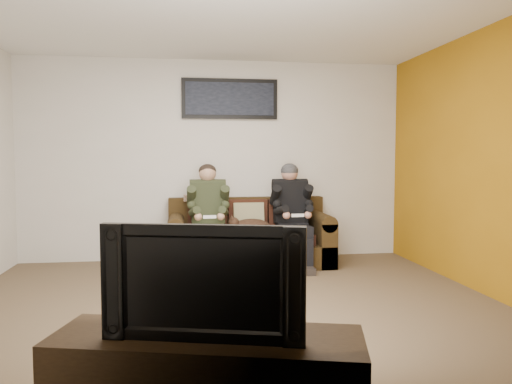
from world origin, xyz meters
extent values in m
plane|color=brown|center=(0.00, 0.00, 0.00)|extent=(5.00, 5.00, 0.00)
plane|color=silver|center=(0.00, 0.00, 2.60)|extent=(5.00, 5.00, 0.00)
plane|color=beige|center=(0.00, 2.25, 1.30)|extent=(5.00, 0.00, 5.00)
plane|color=beige|center=(0.00, -2.25, 1.30)|extent=(5.00, 0.00, 5.00)
plane|color=beige|center=(2.50, 0.00, 1.30)|extent=(0.00, 4.50, 4.50)
plane|color=#A36C10|center=(2.49, 0.00, 1.30)|extent=(0.00, 4.50, 4.50)
cube|color=#32220F|center=(0.39, 1.75, 0.14)|extent=(2.00, 0.87, 0.27)
cube|color=#32220F|center=(0.39, 2.09, 0.55)|extent=(2.00, 0.18, 0.55)
cube|color=#32220F|center=(-0.51, 1.75, 0.27)|extent=(0.20, 0.87, 0.55)
cube|color=#32220F|center=(1.29, 1.75, 0.27)|extent=(0.20, 0.87, 0.55)
cylinder|color=#32220F|center=(-0.51, 1.75, 0.55)|extent=(0.20, 0.87, 0.20)
cylinder|color=#32220F|center=(1.29, 1.75, 0.55)|extent=(0.20, 0.87, 0.20)
cube|color=#351910|center=(-0.12, 1.70, 0.34)|extent=(0.49, 0.55, 0.13)
cube|color=#351910|center=(-0.12, 1.96, 0.60)|extent=(0.49, 0.13, 0.40)
cube|color=#351910|center=(0.39, 1.70, 0.34)|extent=(0.49, 0.55, 0.13)
cube|color=#351910|center=(0.39, 1.96, 0.60)|extent=(0.49, 0.13, 0.40)
cube|color=#351910|center=(0.91, 1.70, 0.34)|extent=(0.49, 0.55, 0.13)
cube|color=#351910|center=(0.91, 1.96, 0.60)|extent=(0.49, 0.13, 0.40)
cube|color=#8A805A|center=(0.39, 1.86, 0.58)|extent=(0.38, 0.18, 0.38)
cube|color=tan|center=(-0.21, 2.07, 0.82)|extent=(0.41, 0.20, 0.07)
cube|color=olive|center=(-0.12, 1.68, 0.47)|extent=(0.36, 0.30, 0.14)
cube|color=#29301C|center=(-0.12, 1.78, 0.77)|extent=(0.40, 0.30, 0.53)
cylinder|color=#29301C|center=(-0.12, 1.80, 0.98)|extent=(0.44, 0.18, 0.18)
sphere|color=#A4795E|center=(-0.12, 1.82, 1.14)|extent=(0.21, 0.21, 0.21)
cube|color=olive|center=(-0.22, 1.48, 0.46)|extent=(0.15, 0.42, 0.13)
cube|color=olive|center=(-0.02, 1.48, 0.46)|extent=(0.15, 0.42, 0.13)
cube|color=olive|center=(-0.22, 1.28, 0.20)|extent=(0.12, 0.13, 0.40)
cube|color=olive|center=(-0.02, 1.28, 0.20)|extent=(0.12, 0.13, 0.40)
cube|color=black|center=(-0.22, 1.20, 0.04)|extent=(0.11, 0.26, 0.08)
cube|color=black|center=(-0.02, 1.20, 0.04)|extent=(0.11, 0.26, 0.08)
cylinder|color=#29301C|center=(-0.32, 1.71, 0.87)|extent=(0.11, 0.30, 0.28)
cylinder|color=#29301C|center=(0.08, 1.71, 0.87)|extent=(0.11, 0.30, 0.28)
cylinder|color=#29301C|center=(-0.29, 1.49, 0.71)|extent=(0.14, 0.32, 0.15)
cylinder|color=#29301C|center=(0.05, 1.49, 0.71)|extent=(0.14, 0.32, 0.15)
sphere|color=#A4795E|center=(-0.25, 1.37, 0.66)|extent=(0.09, 0.09, 0.09)
sphere|color=#A4795E|center=(0.01, 1.37, 0.66)|extent=(0.09, 0.09, 0.09)
cube|color=white|center=(-0.12, 1.35, 0.66)|extent=(0.15, 0.04, 0.03)
ellipsoid|color=black|center=(-0.12, 1.83, 1.17)|extent=(0.22, 0.22, 0.17)
cube|color=black|center=(0.91, 1.68, 0.47)|extent=(0.36, 0.30, 0.14)
cube|color=black|center=(0.91, 1.78, 0.77)|extent=(0.40, 0.30, 0.53)
cylinder|color=black|center=(0.91, 1.80, 0.98)|extent=(0.44, 0.18, 0.18)
sphere|color=#AC7560|center=(0.91, 1.82, 1.14)|extent=(0.21, 0.21, 0.21)
cube|color=black|center=(0.81, 1.48, 0.46)|extent=(0.15, 0.42, 0.13)
cube|color=black|center=(1.01, 1.48, 0.46)|extent=(0.15, 0.42, 0.13)
cube|color=black|center=(0.81, 1.28, 0.20)|extent=(0.12, 0.13, 0.40)
cube|color=black|center=(1.01, 1.28, 0.20)|extent=(0.12, 0.13, 0.40)
cube|color=black|center=(0.81, 1.20, 0.04)|extent=(0.11, 0.26, 0.08)
cube|color=black|center=(1.01, 1.20, 0.04)|extent=(0.11, 0.26, 0.08)
cylinder|color=black|center=(0.71, 1.71, 0.87)|extent=(0.11, 0.30, 0.28)
cylinder|color=black|center=(1.11, 1.71, 0.87)|extent=(0.11, 0.30, 0.28)
cylinder|color=black|center=(0.74, 1.49, 0.71)|extent=(0.14, 0.32, 0.15)
cylinder|color=black|center=(1.08, 1.49, 0.71)|extent=(0.14, 0.32, 0.15)
sphere|color=#AC7560|center=(0.78, 1.37, 0.66)|extent=(0.09, 0.09, 0.09)
sphere|color=#AC7560|center=(1.04, 1.37, 0.66)|extent=(0.09, 0.09, 0.09)
cube|color=white|center=(0.91, 1.35, 0.66)|extent=(0.15, 0.04, 0.03)
ellipsoid|color=black|center=(0.91, 1.82, 1.17)|extent=(0.22, 0.22, 0.19)
ellipsoid|color=#42291A|center=(0.40, 1.66, 0.50)|extent=(0.47, 0.26, 0.19)
sphere|color=#42291A|center=(0.18, 1.63, 0.55)|extent=(0.14, 0.14, 0.14)
cone|color=#42291A|center=(0.16, 1.60, 0.62)|extent=(0.04, 0.04, 0.04)
cone|color=#42291A|center=(0.16, 1.67, 0.62)|extent=(0.04, 0.04, 0.04)
cylinder|color=#42291A|center=(0.64, 1.71, 0.46)|extent=(0.26, 0.13, 0.08)
cube|color=black|center=(0.19, 2.22, 2.10)|extent=(1.25, 0.04, 0.52)
cube|color=black|center=(0.19, 2.19, 2.10)|extent=(1.15, 0.01, 0.42)
cube|color=black|center=(-0.30, -1.95, 0.24)|extent=(1.59, 0.86, 0.48)
imported|color=black|center=(-0.30, -1.95, 0.75)|extent=(0.96, 0.37, 0.55)
camera|label=1|loc=(-0.40, -4.33, 1.34)|focal=35.00mm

